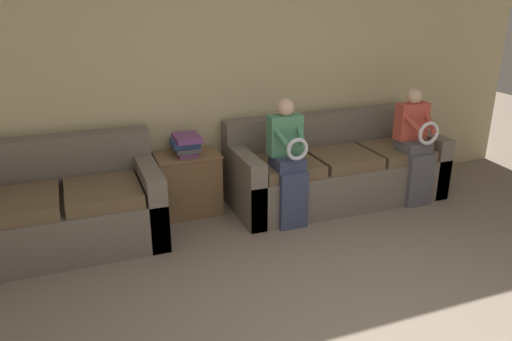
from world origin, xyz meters
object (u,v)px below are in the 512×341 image
child_left_seated (288,158)px  side_shelf (188,183)px  child_right_seated (415,143)px  couch_main (335,170)px  couch_side (64,209)px  book_stack (186,144)px

child_left_seated → side_shelf: size_ratio=1.93×
child_right_seated → side_shelf: 2.31m
couch_main → child_left_seated: child_left_seated is taller
couch_side → book_stack: 1.23m
book_stack → couch_side: bearing=-169.1°
book_stack → couch_main: bearing=-7.2°
book_stack → child_right_seated: bearing=-13.7°
couch_side → child_right_seated: (3.36, -0.32, 0.32)m
child_left_seated → side_shelf: 1.04m
couch_main → couch_side: bearing=-179.4°
side_shelf → book_stack: bearing=-110.1°
couch_side → child_left_seated: 2.01m
couch_side → child_right_seated: size_ratio=1.38×
couch_side → child_right_seated: bearing=-5.5°
side_shelf → couch_side: bearing=-168.9°
side_shelf → book_stack: (-0.00, -0.00, 0.40)m
couch_main → side_shelf: 1.53m
couch_side → couch_main: bearing=0.6°
couch_main → book_stack: (-1.52, 0.19, 0.39)m
child_right_seated → couch_main: bearing=153.5°
couch_main → side_shelf: couch_main is taller
couch_side → book_stack: bearing=10.9°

